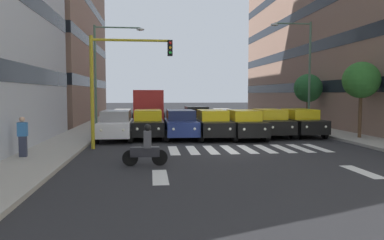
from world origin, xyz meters
TOP-DOWN VIEW (x-y plane):
  - ground_plane at (0.00, 0.00)m, footprint 180.00×180.00m
  - sidewalk_right at (8.25, 0.00)m, footprint 2.50×90.00m
  - building_left_block_0 at (-13.72, -16.50)m, footprint 8.47×30.04m
  - building_right_block_0 at (13.72, -21.02)m, footprint 8.47×21.00m
  - crosswalk_markings at (0.00, 0.00)m, footprint 9.45×2.80m
  - lane_arrow_0 at (-3.50, 5.50)m, footprint 0.50×2.20m
  - lane_arrow_1 at (3.50, 5.50)m, footprint 0.50×2.20m
  - car_0 at (-5.71, -4.96)m, footprint 2.02×4.44m
  - car_1 at (-3.70, -4.96)m, footprint 2.02×4.44m
  - car_2 at (-1.78, -3.99)m, footprint 2.02×4.44m
  - car_3 at (0.07, -4.30)m, footprint 2.02×4.44m
  - car_4 at (1.99, -4.54)m, footprint 2.02×4.44m
  - car_5 at (3.93, -4.86)m, footprint 2.02×4.44m
  - car_6 at (5.79, -4.33)m, footprint 2.02×4.44m
  - car_row2_0 at (0.27, -10.46)m, footprint 2.02×4.44m
  - bus_behind_traffic at (3.93, -18.25)m, footprint 2.78×10.50m
  - motorcycle_with_rider at (3.98, 3.55)m, footprint 1.70×0.37m
  - traffic_light_gantry at (5.48, -0.93)m, footprint 4.01×0.36m
  - street_lamp_left at (-7.13, -7.98)m, footprint 3.02×0.28m
  - street_lamp_right at (7.01, -9.10)m, footprint 3.52×0.28m
  - street_tree_0 at (-8.36, -2.72)m, footprint 2.10×2.10m
  - street_tree_1 at (-8.34, -9.83)m, footprint 2.18×2.18m
  - pedestrian_waiting at (8.95, 1.89)m, footprint 0.36×0.24m

SIDE VIEW (x-z plane):
  - ground_plane at x=0.00m, z-range 0.00..0.00m
  - crosswalk_markings at x=0.00m, z-range 0.00..0.01m
  - lane_arrow_0 at x=-3.50m, z-range 0.00..0.01m
  - lane_arrow_1 at x=3.50m, z-range 0.00..0.01m
  - sidewalk_right at x=8.25m, z-range 0.00..0.15m
  - motorcycle_with_rider at x=3.98m, z-range -0.14..1.43m
  - car_0 at x=-5.71m, z-range 0.03..1.75m
  - car_1 at x=-3.70m, z-range 0.03..1.75m
  - car_2 at x=-1.78m, z-range 0.03..1.75m
  - car_3 at x=0.07m, z-range 0.03..1.75m
  - car_4 at x=1.99m, z-range 0.03..1.75m
  - car_5 at x=3.93m, z-range 0.03..1.75m
  - car_6 at x=5.79m, z-range 0.03..1.75m
  - car_row2_0 at x=0.27m, z-range 0.03..1.75m
  - pedestrian_waiting at x=8.95m, z-range 0.18..1.81m
  - bus_behind_traffic at x=3.93m, z-range 0.36..3.36m
  - street_tree_1 at x=-8.34m, z-range 1.08..5.15m
  - street_tree_0 at x=-8.36m, z-range 1.27..5.67m
  - traffic_light_gantry at x=5.48m, z-range 0.92..6.42m
  - street_lamp_right at x=7.01m, z-range 1.02..8.35m
  - street_lamp_left at x=-7.13m, z-range 0.98..8.62m
  - building_left_block_0 at x=-13.72m, z-range 0.00..16.23m
  - building_right_block_0 at x=13.72m, z-range 0.00..18.98m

